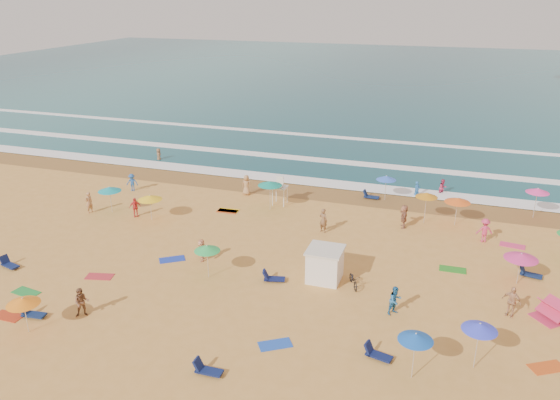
% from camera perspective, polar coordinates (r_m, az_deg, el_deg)
% --- Properties ---
extents(ground, '(220.00, 220.00, 0.00)m').
position_cam_1_polar(ground, '(38.44, -1.99, -5.26)').
color(ground, gold).
rests_on(ground, ground).
extents(ocean, '(220.00, 140.00, 0.18)m').
position_cam_1_polar(ocean, '(118.11, 12.55, 12.34)').
color(ocean, '#0C4756').
rests_on(ocean, ground).
extents(wet_sand, '(220.00, 220.00, 0.00)m').
position_cam_1_polar(wet_sand, '(49.39, 3.02, 0.89)').
color(wet_sand, olive).
rests_on(wet_sand, ground).
extents(surf_foam, '(200.00, 18.70, 0.05)m').
position_cam_1_polar(surf_foam, '(57.48, 5.38, 3.87)').
color(surf_foam, white).
rests_on(surf_foam, ground).
extents(cabana, '(2.00, 2.00, 2.00)m').
position_cam_1_polar(cabana, '(34.40, 4.71, -6.80)').
color(cabana, white).
rests_on(cabana, ground).
extents(cabana_roof, '(2.20, 2.20, 0.12)m').
position_cam_1_polar(cabana_roof, '(33.92, 4.76, -5.22)').
color(cabana_roof, silver).
rests_on(cabana_roof, cabana).
extents(bicycle, '(1.27, 1.80, 0.90)m').
position_cam_1_polar(bicycle, '(34.08, 7.69, -8.28)').
color(bicycle, black).
rests_on(bicycle, ground).
extents(lifeguard_stand, '(1.20, 1.20, 2.10)m').
position_cam_1_polar(lifeguard_stand, '(46.09, -0.00, 0.79)').
color(lifeguard_stand, white).
rests_on(lifeguard_stand, ground).
extents(beach_umbrellas, '(56.32, 28.30, 0.81)m').
position_cam_1_polar(beach_umbrellas, '(36.77, 4.17, -2.97)').
color(beach_umbrellas, '#11917D').
rests_on(beach_umbrellas, ground).
extents(loungers, '(39.84, 26.28, 0.34)m').
position_cam_1_polar(loungers, '(34.39, 3.52, -8.36)').
color(loungers, navy).
rests_on(loungers, ground).
extents(towels, '(30.88, 19.54, 0.03)m').
position_cam_1_polar(towels, '(35.73, -2.82, -7.41)').
color(towels, '#B93317').
rests_on(towels, ground).
extents(beachgoers, '(49.47, 28.89, 2.12)m').
position_cam_1_polar(beachgoers, '(41.53, 2.91, -1.96)').
color(beachgoers, '#BE2F58').
rests_on(beachgoers, ground).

